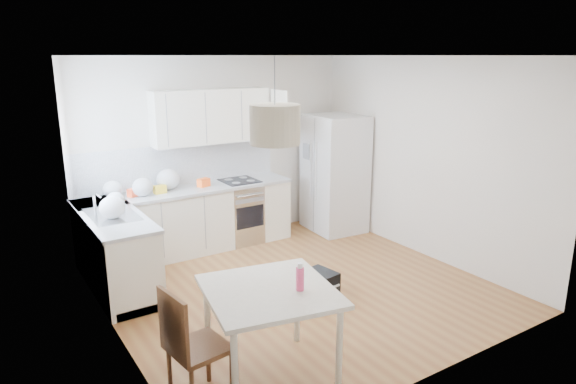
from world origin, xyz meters
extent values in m
plane|color=brown|center=(0.00, 0.00, 0.00)|extent=(4.20, 4.20, 0.00)
plane|color=white|center=(0.00, 0.00, 2.70)|extent=(4.20, 4.20, 0.00)
plane|color=silver|center=(0.00, 2.10, 1.35)|extent=(4.20, 0.00, 4.20)
plane|color=silver|center=(-2.10, 0.00, 1.35)|extent=(0.00, 4.20, 4.20)
plane|color=silver|center=(2.10, 0.00, 1.35)|extent=(0.00, 4.20, 4.20)
cube|color=#BFE0F9|center=(-2.09, 1.15, 1.75)|extent=(0.02, 1.00, 1.00)
cube|color=white|center=(-0.60, 1.80, 0.44)|extent=(3.00, 0.60, 0.88)
cube|color=white|center=(-1.80, 1.20, 0.44)|extent=(0.60, 1.80, 0.88)
cube|color=#A8ABAD|center=(-0.60, 1.80, 0.90)|extent=(3.02, 0.64, 0.04)
cube|color=#A8ABAD|center=(-1.80, 1.20, 0.90)|extent=(0.64, 1.82, 0.04)
cube|color=white|center=(-0.60, 2.09, 1.21)|extent=(3.00, 0.01, 0.58)
cube|color=white|center=(-2.09, 1.20, 1.21)|extent=(0.01, 1.80, 0.58)
cube|color=white|center=(-0.15, 1.94, 1.88)|extent=(1.70, 0.32, 0.75)
cube|color=beige|center=(-1.17, -1.34, 0.80)|extent=(1.22, 1.22, 0.04)
cylinder|color=white|center=(-1.68, -1.68, 0.39)|extent=(0.05, 0.05, 0.78)
cylinder|color=white|center=(-0.82, -1.85, 0.39)|extent=(0.05, 0.05, 0.78)
cylinder|color=white|center=(-1.51, -0.82, 0.39)|extent=(0.05, 0.05, 0.78)
cylinder|color=white|center=(-0.66, -0.99, 0.39)|extent=(0.05, 0.05, 0.78)
cylinder|color=#E33F6B|center=(-0.96, -1.49, 0.94)|extent=(0.09, 0.09, 0.24)
cube|color=black|center=(0.02, -0.30, 0.13)|extent=(0.62, 0.46, 0.26)
cylinder|color=beige|center=(-1.08, -1.29, 2.18)|extent=(0.47, 0.47, 0.31)
ellipsoid|color=silver|center=(-1.59, 1.90, 1.03)|extent=(0.25, 0.21, 0.22)
ellipsoid|color=silver|center=(-1.25, 1.75, 1.04)|extent=(0.27, 0.23, 0.24)
ellipsoid|color=silver|center=(-0.84, 1.89, 1.06)|extent=(0.32, 0.27, 0.29)
ellipsoid|color=silver|center=(-1.69, 1.41, 1.02)|extent=(0.22, 0.19, 0.20)
ellipsoid|color=silver|center=(-1.83, 1.00, 1.05)|extent=(0.29, 0.24, 0.26)
cube|color=#FD5516|center=(-0.37, 1.79, 0.98)|extent=(0.19, 0.15, 0.11)
cube|color=yellow|center=(-1.01, 1.77, 0.97)|extent=(0.16, 0.11, 0.11)
cube|color=#B43216|center=(-1.35, 1.80, 0.97)|extent=(0.18, 0.15, 0.11)
camera|label=1|loc=(-3.16, -4.71, 2.70)|focal=32.00mm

